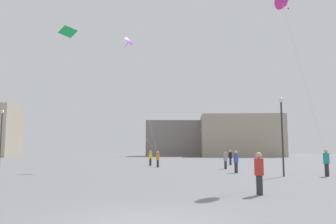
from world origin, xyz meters
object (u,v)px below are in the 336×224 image
Objects in this scene: kite_violet_delta at (130,44)px; building_centre_hall at (174,139)px; person_in_blue at (236,161)px; person_in_orange at (158,158)px; lamppost_east at (282,124)px; person_in_grey at (225,160)px; person_in_red at (259,171)px; person_in_yellow at (150,157)px; lamppost_west at (1,130)px; person_in_black at (230,157)px; person_in_teal at (326,161)px; building_right_hall at (240,136)px; kite_emerald_delta at (69,34)px.

building_centre_hall is (3.20, 66.14, -7.41)m from kite_violet_delta.
person_in_orange is at bearing -141.46° from person_in_blue.
lamppost_east is at bearing 137.45° from person_in_orange.
kite_violet_delta is 66.63m from building_centre_hall.
building_centre_hall reaches higher than person_in_grey.
lamppost_east is at bearing -53.62° from person_in_red.
person_in_yellow is 60.64m from building_centre_hall.
building_centre_hall is 2.77× the size of lamppost_west.
person_in_black is 17.55m from kite_violet_delta.
person_in_yellow is at bearing -137.45° from person_in_teal.
lamppost_west is at bearing 13.89° from person_in_red.
person_in_orange is at bearing -108.24° from building_right_hall.
person_in_orange is 17.83m from lamppost_west.
person_in_orange is 1.02× the size of person_in_grey.
person_in_blue is 16.00m from kite_violet_delta.
person_in_teal is 6.43m from person_in_blue.
lamppost_west is (-17.48, 1.51, 3.12)m from person_in_orange.
person_in_black reaches higher than person_in_red.
person_in_blue is 21.51m from kite_emerald_delta.
person_in_teal reaches higher than person_in_grey.
building_centre_hall is (-7.75, 58.58, 4.03)m from person_in_black.
kite_emerald_delta is at bearing -29.64° from person_in_yellow.
person_in_grey is 24.66m from lamppost_west.
lamppost_west reaches higher than person_in_orange.
person_in_orange is 7.19m from person_in_grey.
person_in_blue reaches higher than person_in_orange.
building_centre_hall is 76.06m from lamppost_east.
person_in_black reaches higher than person_in_blue.
building_right_hall reaches higher than building_centre_hall.
lamppost_east is (3.82, 9.47, 2.65)m from person_in_red.
building_centre_hall is (9.67, 65.42, -8.82)m from kite_emerald_delta.
person_in_grey is 0.12× the size of kite_emerald_delta.
person_in_grey is at bearing -89.94° from person_in_black.
kite_violet_delta reaches higher than lamppost_east.
person_in_blue is 0.08× the size of building_right_hall.
kite_violet_delta is at bearing -81.95° from person_in_grey.
person_in_yellow is at bearing -156.99° from person_in_black.
lamppost_west is (-29.76, 12.85, 3.02)m from person_in_teal.
lamppost_west is (-14.78, 3.68, -8.38)m from kite_violet_delta.
kite_violet_delta is 1.90× the size of lamppost_west.
building_centre_hall reaches higher than person_in_yellow.
building_right_hall is at bearing -178.63° from person_in_grey.
person_in_red is 12.91m from person_in_blue.
kite_emerald_delta is (-8.09, -4.93, 12.86)m from person_in_yellow.
person_in_yellow is 0.32× the size of lamppost_east.
kite_emerald_delta is at bearing 151.31° from lamppost_east.
person_in_black is 17.18m from lamppost_east.
person_in_grey is at bearing 107.70° from lamppost_east.
kite_emerald_delta is 2.12× the size of lamppost_west.
kite_emerald_delta is (-21.46, 9.89, 12.80)m from person_in_teal.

